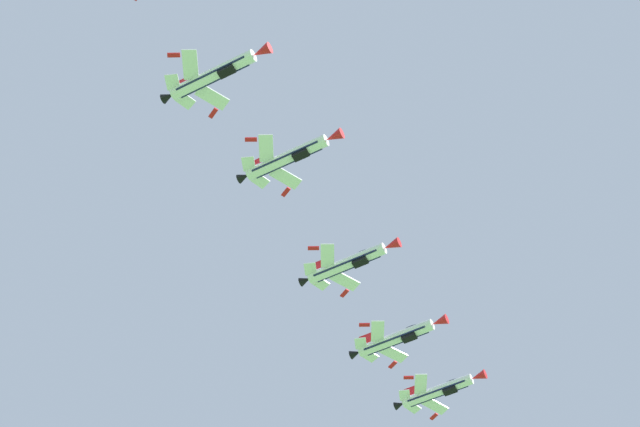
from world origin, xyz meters
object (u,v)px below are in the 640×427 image
Objects in this scene: fighter_jet_left_outer at (289,157)px; fighter_jet_lead at (439,391)px; fighter_jet_right_wing at (349,263)px; fighter_jet_left_wing at (398,338)px; fighter_jet_right_outer at (215,74)px.

fighter_jet_lead is at bearing -177.94° from fighter_jet_left_outer.
fighter_jet_lead reaches higher than fighter_jet_right_wing.
fighter_jet_left_wing is 50.44m from fighter_jet_right_outer.
fighter_jet_right_wing is (-10.06, -11.36, 1.76)m from fighter_jet_left_wing.
fighter_jet_right_outer is at bearing 0.13° from fighter_jet_lead.
fighter_jet_lead is 1.00× the size of fighter_jet_left_wing.
fighter_jet_lead is 1.00× the size of fighter_jet_right_wing.
fighter_jet_left_wing is (-10.72, -13.96, -3.97)m from fighter_jet_lead.
fighter_jet_lead reaches higher than fighter_jet_left_wing.
fighter_jet_left_wing is 34.62m from fighter_jet_left_outer.
fighter_jet_lead is 18.05m from fighter_jet_left_wing.
fighter_jet_left_wing is at bearing 179.14° from fighter_jet_right_wing.
fighter_jet_right_wing is 35.20m from fighter_jet_right_outer.
fighter_jet_left_outer is at bearing 173.83° from fighter_jet_right_outer.
fighter_jet_lead is 32.83m from fighter_jet_right_wing.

